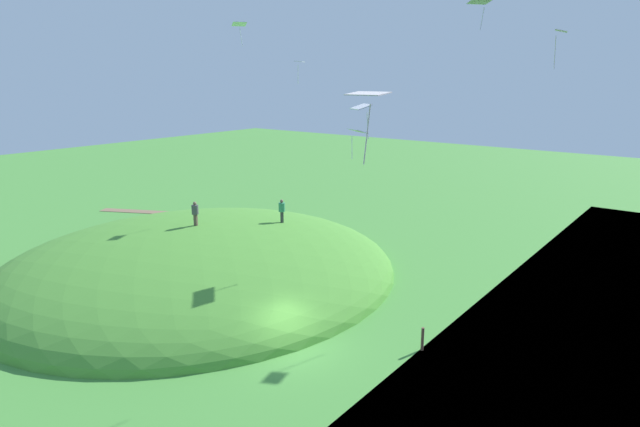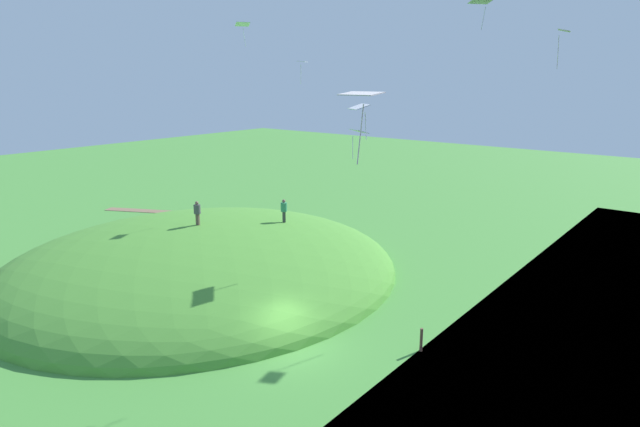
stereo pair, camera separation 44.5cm
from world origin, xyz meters
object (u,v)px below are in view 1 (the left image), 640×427
object	(u,v)px
kite_0	(362,108)
kite_1	(368,97)
kite_7	(561,33)
kite_2	(357,132)
person_watching_kites	(282,208)
mooring_post	(422,339)
kite_8	(239,25)
kite_11	(299,63)
person_with_child	(195,211)
kite_13	(480,2)

from	to	relation	value
kite_0	kite_1	size ratio (longest dim) A/B	0.69
kite_1	kite_7	world-z (taller)	kite_7
kite_2	kite_7	world-z (taller)	kite_7
person_watching_kites	kite_0	bearing A→B (deg)	-12.92
kite_0	mooring_post	world-z (taller)	kite_0
kite_8	kite_11	xyz separation A→B (m)	(-4.13, -1.79, -2.68)
person_watching_kites	kite_7	world-z (taller)	kite_7
mooring_post	kite_1	bearing A→B (deg)	102.80
kite_2	kite_11	distance (m)	11.35
kite_1	kite_8	xyz separation A→B (m)	(21.40, -16.08, 4.17)
person_watching_kites	kite_11	distance (m)	10.67
person_with_child	person_watching_kites	xyz separation A→B (m)	(-3.20, -4.88, -0.30)
kite_1	person_with_child	bearing A→B (deg)	-25.41
kite_0	kite_7	bearing A→B (deg)	-103.16
kite_1	kite_0	bearing A→B (deg)	-55.41
kite_2	kite_1	bearing A→B (deg)	124.62
kite_11	person_with_child	bearing A→B (deg)	80.34
kite_1	kite_11	bearing A→B (deg)	-45.97
person_with_child	kite_8	bearing A→B (deg)	99.55
kite_1	kite_13	bearing A→B (deg)	-79.09
kite_13	mooring_post	size ratio (longest dim) A/B	1.29
kite_8	kite_13	size ratio (longest dim) A/B	1.15
person_watching_kites	kite_1	distance (m)	22.40
person_with_child	kite_7	size ratio (longest dim) A/B	0.73
person_with_child	kite_2	bearing A→B (deg)	6.31
person_with_child	kite_13	bearing A→B (deg)	9.53
kite_1	kite_2	distance (m)	14.89
person_watching_kites	kite_7	bearing A→B (deg)	46.31
person_with_child	kite_0	xyz separation A→B (m)	(-14.92, 3.31, 7.23)
kite_7	kite_11	world-z (taller)	kite_7
person_watching_kites	kite_0	distance (m)	16.16
kite_7	kite_13	xyz separation A→B (m)	(2.48, 5.95, 1.25)
person_watching_kites	mooring_post	distance (m)	15.24
kite_8	kite_7	bearing A→B (deg)	-167.65
person_watching_kites	kite_7	size ratio (longest dim) A/B	0.74
person_with_child	kite_8	world-z (taller)	kite_8
kite_2	kite_11	xyz separation A→B (m)	(8.93, -5.78, 3.94)
kite_8	kite_11	distance (m)	5.24
kite_0	kite_13	xyz separation A→B (m)	(-1.04, -9.12, 4.88)
kite_1	kite_11	world-z (taller)	kite_11
kite_1	mooring_post	distance (m)	14.10
kite_11	person_watching_kites	bearing A→B (deg)	112.47
mooring_post	kite_7	bearing A→B (deg)	-96.69
kite_7	kite_2	bearing A→B (deg)	47.14
person_with_child	person_watching_kites	size ratio (longest dim) A/B	0.99
person_with_child	mooring_post	xyz separation A→B (m)	(-16.96, 0.84, -3.47)
kite_11	kite_2	bearing A→B (deg)	147.07
person_watching_kites	kite_0	size ratio (longest dim) A/B	1.13
person_with_child	kite_8	distance (m)	14.29
person_watching_kites	kite_8	distance (m)	13.88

